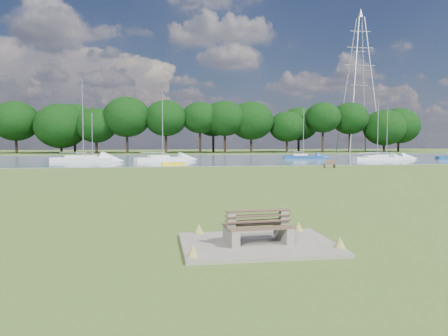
{
  "coord_description": "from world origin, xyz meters",
  "views": [
    {
      "loc": [
        -2.76,
        -25.62,
        2.93
      ],
      "look_at": [
        0.92,
        -2.0,
        1.39
      ],
      "focal_mm": 35.0,
      "sensor_mm": 36.0,
      "label": 1
    }
  ],
  "objects": [
    {
      "name": "sailboat_5",
      "position": [
        -12.34,
        34.06,
        0.58
      ],
      "size": [
        8.82,
        5.15,
        10.82
      ],
      "rotation": [
        0.0,
        0.0,
        -0.35
      ],
      "color": "silver",
      "rests_on": "river"
    },
    {
      "name": "riverbank_bench",
      "position": [
        15.18,
        17.59,
        0.41
      ],
      "size": [
        1.37,
        0.58,
        0.82
      ],
      "rotation": [
        0.0,
        0.0,
        0.14
      ],
      "color": "brown",
      "rests_on": "ground"
    },
    {
      "name": "sailboat_8",
      "position": [
        -11.89,
        39.35,
        0.47
      ],
      "size": [
        5.74,
        1.95,
        6.7
      ],
      "rotation": [
        0.0,
        0.0,
        -0.07
      ],
      "color": "silver",
      "rests_on": "river"
    },
    {
      "name": "river",
      "position": [
        0.0,
        42.0,
        0.0
      ],
      "size": [
        220.0,
        40.0,
        0.1
      ],
      "primitive_type": "cube",
      "color": "slate",
      "rests_on": "ground"
    },
    {
      "name": "pylon",
      "position": [
        43.76,
        70.0,
        20.63
      ],
      "size": [
        7.47,
        5.24,
        32.82
      ],
      "color": "#97989C",
      "rests_on": "far_bank"
    },
    {
      "name": "bench_pair",
      "position": [
        -0.0,
        -14.0,
        0.5
      ],
      "size": [
        1.9,
        1.21,
        0.98
      ],
      "rotation": [
        0.0,
        0.0,
        0.08
      ],
      "color": "gray",
      "rests_on": "concrete_pad"
    },
    {
      "name": "far_bank",
      "position": [
        0.0,
        72.0,
        0.0
      ],
      "size": [
        220.0,
        20.0,
        0.4
      ],
      "primitive_type": "cube",
      "color": "#4C6626",
      "rests_on": "ground"
    },
    {
      "name": "sailboat_7",
      "position": [
        31.19,
        34.95,
        0.48
      ],
      "size": [
        6.81,
        3.79,
        7.87
      ],
      "rotation": [
        0.0,
        0.0,
        -0.32
      ],
      "color": "silver",
      "rests_on": "river"
    },
    {
      "name": "sailboat_0",
      "position": [
        28.3,
        32.35,
        0.49
      ],
      "size": [
        6.76,
        2.16,
        8.67
      ],
      "rotation": [
        0.0,
        0.0,
        -0.04
      ],
      "color": "silver",
      "rests_on": "river"
    },
    {
      "name": "tree_line",
      "position": [
        -4.55,
        68.0,
        6.98
      ],
      "size": [
        132.66,
        9.74,
        11.79
      ],
      "color": "black",
      "rests_on": "far_bank"
    },
    {
      "name": "kayak",
      "position": [
        -0.79,
        25.3,
        0.19
      ],
      "size": [
        2.78,
        1.09,
        0.27
      ],
      "primitive_type": "cube",
      "rotation": [
        0.0,
        0.0,
        0.17
      ],
      "color": "#FFE107",
      "rests_on": "river"
    },
    {
      "name": "sailboat_1",
      "position": [
        19.62,
        39.0,
        0.5
      ],
      "size": [
        6.31,
        2.91,
        7.82
      ],
      "rotation": [
        0.0,
        0.0,
        -0.21
      ],
      "color": "navy",
      "rests_on": "river"
    },
    {
      "name": "sailboat_3",
      "position": [
        -1.95,
        34.33,
        0.56
      ],
      "size": [
        7.82,
        4.19,
        9.6
      ],
      "rotation": [
        0.0,
        0.0,
        0.29
      ],
      "color": "silver",
      "rests_on": "river"
    },
    {
      "name": "concrete_pad",
      "position": [
        0.0,
        -14.0,
        0.05
      ],
      "size": [
        4.2,
        3.2,
        0.1
      ],
      "primitive_type": "cube",
      "color": "gray",
      "rests_on": "ground"
    },
    {
      "name": "ground",
      "position": [
        0.0,
        0.0,
        0.0
      ],
      "size": [
        220.0,
        220.0,
        0.0
      ],
      "primitive_type": "plane",
      "color": "olive"
    }
  ]
}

